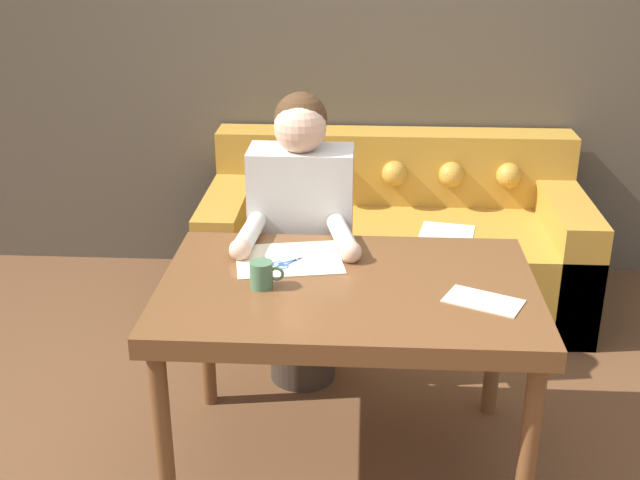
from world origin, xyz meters
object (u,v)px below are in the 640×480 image
dining_table (348,303)px  scissors (291,262)px  person (301,243)px  mug (262,275)px  couch (393,246)px

dining_table → scissors: (-0.21, 0.15, 0.08)m
person → mug: (-0.08, -0.62, 0.14)m
person → scissors: bearing=-90.5°
dining_table → mug: 0.31m
couch → mug: mug is taller
couch → scissors: size_ratio=9.82×
mug → dining_table: bearing=10.0°
scissors → dining_table: bearing=-36.1°
dining_table → person: (-0.20, 0.57, -0.02)m
scissors → mug: (-0.08, -0.20, 0.04)m
dining_table → mug: bearing=-170.0°
dining_table → person: person is taller
couch → dining_table: bearing=-98.5°
person → couch: bearing=62.8°
dining_table → mug: mug is taller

